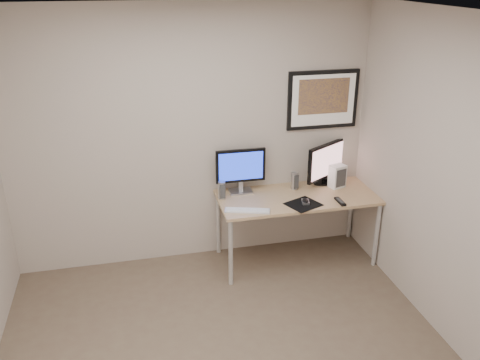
{
  "coord_description": "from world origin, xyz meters",
  "views": [
    {
      "loc": [
        -0.63,
        -3.06,
        2.87
      ],
      "look_at": [
        0.35,
        1.1,
        1.07
      ],
      "focal_mm": 38.0,
      "sensor_mm": 36.0,
      "label": 1
    }
  ],
  "objects": [
    {
      "name": "framed_art",
      "position": [
        1.35,
        1.68,
        1.62
      ],
      "size": [
        0.75,
        0.04,
        0.6
      ],
      "color": "black",
      "rests_on": "room"
    },
    {
      "name": "desk",
      "position": [
        1.0,
        1.35,
        0.66
      ],
      "size": [
        1.6,
        0.7,
        0.73
      ],
      "color": "olive",
      "rests_on": "floor"
    },
    {
      "name": "room",
      "position": [
        0.0,
        0.45,
        1.64
      ],
      "size": [
        3.6,
        3.6,
        3.6
      ],
      "color": "white",
      "rests_on": "ground"
    },
    {
      "name": "monitor_large",
      "position": [
        0.46,
        1.57,
        0.99
      ],
      "size": [
        0.51,
        0.17,
        0.46
      ],
      "rotation": [
        0.0,
        0.0,
        -0.01
      ],
      "color": "#AAAAAF",
      "rests_on": "desk"
    },
    {
      "name": "mouse",
      "position": [
        1.02,
        1.17,
        0.75
      ],
      "size": [
        0.09,
        0.12,
        0.04
      ],
      "primitive_type": "ellipsoid",
      "rotation": [
        0.0,
        0.0,
        -0.22
      ],
      "color": "black",
      "rests_on": "mousepad"
    },
    {
      "name": "keyboard",
      "position": [
        0.42,
        1.13,
        0.74
      ],
      "size": [
        0.44,
        0.24,
        0.01
      ],
      "primitive_type": "cube",
      "rotation": [
        0.0,
        0.0,
        -0.3
      ],
      "color": "silver",
      "rests_on": "desk"
    },
    {
      "name": "remote",
      "position": [
        1.36,
        1.11,
        0.74
      ],
      "size": [
        0.05,
        0.19,
        0.02
      ],
      "primitive_type": "cube",
      "rotation": [
        0.0,
        0.0,
        0.02
      ],
      "color": "black",
      "rests_on": "desk"
    },
    {
      "name": "speaker_right",
      "position": [
        1.03,
        1.53,
        0.82
      ],
      "size": [
        0.09,
        0.09,
        0.18
      ],
      "primitive_type": "cylinder",
      "rotation": [
        0.0,
        0.0,
        0.2
      ],
      "color": "#AAAAAF",
      "rests_on": "desk"
    },
    {
      "name": "fan_unit",
      "position": [
        1.48,
        1.47,
        0.85
      ],
      "size": [
        0.19,
        0.16,
        0.24
      ],
      "primitive_type": "cube",
      "rotation": [
        0.0,
        0.0,
        0.31
      ],
      "color": "silver",
      "rests_on": "desk"
    },
    {
      "name": "speaker_left",
      "position": [
        0.25,
        1.47,
        0.82
      ],
      "size": [
        0.07,
        0.07,
        0.18
      ],
      "primitive_type": "cylinder",
      "rotation": [
        0.0,
        0.0,
        0.02
      ],
      "color": "#AAAAAF",
      "rests_on": "desk"
    },
    {
      "name": "monitor_tv",
      "position": [
        1.39,
        1.58,
        0.97
      ],
      "size": [
        0.51,
        0.33,
        0.45
      ],
      "rotation": [
        0.0,
        0.0,
        0.55
      ],
      "color": "black",
      "rests_on": "desk"
    },
    {
      "name": "mousepad",
      "position": [
        0.99,
        1.14,
        0.73
      ],
      "size": [
        0.38,
        0.37,
        0.0
      ],
      "primitive_type": "cube",
      "rotation": [
        0.0,
        0.0,
        0.41
      ],
      "color": "black",
      "rests_on": "desk"
    }
  ]
}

